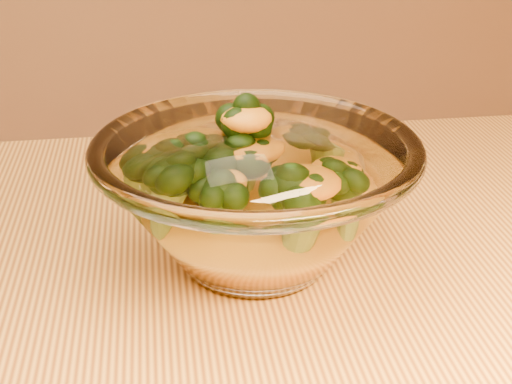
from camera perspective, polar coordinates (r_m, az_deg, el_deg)
glass_bowl at (r=0.51m, az=-0.00°, el=-0.51°), size 0.23×0.23×0.10m
cheese_sauce at (r=0.52m, az=0.00°, el=-2.65°), size 0.13×0.13×0.04m
broccoli_heap at (r=0.50m, az=-1.55°, el=1.27°), size 0.15×0.13×0.08m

